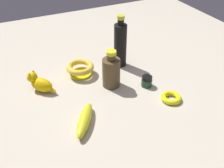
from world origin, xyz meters
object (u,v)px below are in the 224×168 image
banana (85,120)px  cat_figurine (40,83)px  bangle (171,98)px  bottle_tall (120,44)px  bowl (80,68)px  bottle_short (111,71)px  nail_polish_jar (147,81)px

banana → cat_figurine: bearing=-127.3°
bangle → banana: bearing=-92.9°
bottle_tall → cat_figurine: bottle_tall is taller
banana → cat_figurine: (-0.27, -0.10, 0.02)m
bowl → bottle_short: size_ratio=0.75×
bangle → bottle_short: bottle_short is taller
nail_polish_jar → bottle_short: 0.16m
bowl → nail_polish_jar: bearing=48.4°
banana → nail_polish_jar: 0.35m
banana → bottle_tall: (-0.32, 0.30, 0.09)m
nail_polish_jar → cat_figurine: size_ratio=0.43×
bottle_tall → banana: bearing=-43.6°
bottle_tall → bottle_short: size_ratio=1.49×
bangle → cat_figurine: (-0.29, -0.47, 0.03)m
bottle_short → bowl: bearing=-145.3°
bowl → bottle_short: 0.17m
cat_figurine → nail_polish_jar: bearing=69.1°
bowl → cat_figurine: (0.04, -0.20, 0.00)m
bottle_short → banana: bearing=-46.7°
nail_polish_jar → cat_figurine: (-0.16, -0.43, 0.01)m
banana → bottle_short: bearing=166.1°
bangle → bottle_short: (-0.20, -0.18, 0.06)m
cat_figurine → bottle_short: bottle_short is taller
banana → cat_figurine: size_ratio=1.61×
banana → bangle: (0.02, 0.37, -0.01)m
bangle → bottle_short: size_ratio=0.49×
banana → bottle_tall: bearing=169.1°
bottle_tall → cat_figurine: 0.41m
nail_polish_jar → bowl: bowl is taller
banana → bowl: bearing=-164.2°
bottle_tall → bangle: bearing=11.1°
nail_polish_jar → bowl: 0.31m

